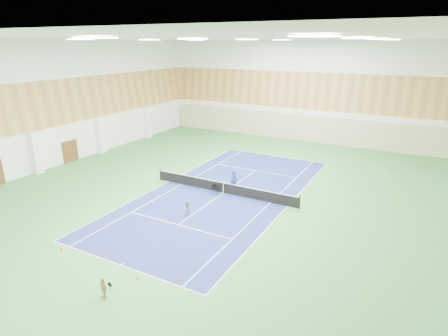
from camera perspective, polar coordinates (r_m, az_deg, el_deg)
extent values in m
plane|color=#327637|center=(30.67, -0.10, -3.84)|extent=(40.00, 40.00, 0.00)
cube|color=navy|center=(30.67, -0.10, -3.83)|extent=(10.97, 23.77, 0.01)
cube|color=#C6B793|center=(47.73, 11.40, 6.03)|extent=(35.40, 0.16, 3.20)
cube|color=#593319|center=(41.52, -22.38, 2.39)|extent=(0.08, 1.80, 2.20)
imported|color=navy|center=(31.25, 1.48, -1.76)|extent=(0.63, 0.44, 1.67)
imported|color=gray|center=(26.73, -5.56, -6.16)|extent=(0.67, 0.62, 1.12)
imported|color=tan|center=(19.70, -17.92, -17.00)|extent=(0.69, 0.43, 1.09)
cone|color=orange|center=(27.51, -13.66, -6.93)|extent=(0.18, 0.18, 0.20)
cone|color=orange|center=(26.08, -9.41, -8.11)|extent=(0.19, 0.19, 0.21)
cone|color=#D85E0B|center=(25.55, -4.32, -8.47)|extent=(0.20, 0.20, 0.22)
cone|color=orange|center=(24.19, -0.30, -10.09)|extent=(0.19, 0.19, 0.21)
cone|color=#DE3D0B|center=(24.70, -23.59, -11.15)|extent=(0.20, 0.20, 0.22)
cone|color=#FF630D|center=(23.54, -17.77, -11.96)|extent=(0.18, 0.18, 0.20)
cone|color=orange|center=(20.80, -13.13, -15.93)|extent=(0.18, 0.18, 0.20)
cone|color=#E94E0C|center=(20.30, -6.94, -16.51)|extent=(0.17, 0.17, 0.19)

